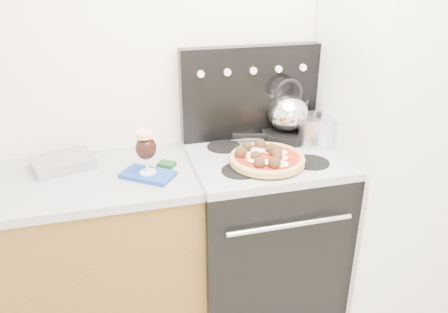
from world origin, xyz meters
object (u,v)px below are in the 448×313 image
object	(u,v)px
oven_mitt	(148,175)
base_cabinet	(52,265)
stock_pot	(317,131)
tea_kettle	(288,110)
pizza	(267,157)
pizza_pan	(267,163)
skillet	(286,135)
fridge	(390,138)
beer_glass	(146,152)
stove_body	(262,234)

from	to	relation	value
oven_mitt	base_cabinet	bearing A→B (deg)	171.01
stock_pot	tea_kettle	bearing A→B (deg)	138.72
pizza	pizza_pan	bearing A→B (deg)	0.00
pizza_pan	pizza	world-z (taller)	pizza
pizza	skillet	world-z (taller)	pizza
fridge	stock_pot	world-z (taller)	fridge
fridge	tea_kettle	distance (m)	0.57
beer_glass	pizza	xyz separation A→B (m)	(0.57, -0.06, -0.07)
base_cabinet	stove_body	xyz separation A→B (m)	(1.10, -0.02, 0.01)
stove_body	pizza_pan	bearing A→B (deg)	-107.25
base_cabinet	stock_pot	size ratio (longest dim) A/B	7.20
beer_glass	base_cabinet	bearing A→B (deg)	171.01
tea_kettle	stock_pot	world-z (taller)	tea_kettle
skillet	stock_pot	bearing A→B (deg)	-41.28
oven_mitt	skillet	size ratio (longest dim) A/B	0.90
oven_mitt	beer_glass	world-z (taller)	beer_glass
fridge	oven_mitt	world-z (taller)	fridge
pizza_pan	beer_glass	bearing A→B (deg)	174.44
stove_body	fridge	distance (m)	0.87
pizza_pan	skillet	bearing A→B (deg)	52.54
beer_glass	fridge	bearing A→B (deg)	1.30
base_cabinet	skillet	distance (m)	1.40
beer_glass	tea_kettle	xyz separation A→B (m)	(0.79, 0.23, 0.07)
pizza_pan	stove_body	bearing A→B (deg)	72.75
pizza_pan	pizza	distance (m)	0.03
beer_glass	stock_pot	distance (m)	0.92
beer_glass	pizza	world-z (taller)	beer_glass
base_cabinet	oven_mitt	size ratio (longest dim) A/B	6.04
base_cabinet	skillet	bearing A→B (deg)	6.60
skillet	pizza_pan	bearing A→B (deg)	-127.46
base_cabinet	beer_glass	distance (m)	0.78
fridge	oven_mitt	distance (m)	1.30
base_cabinet	pizza	xyz separation A→B (m)	(1.07, -0.13, 0.53)
pizza	skillet	bearing A→B (deg)	52.54
skillet	stock_pot	xyz separation A→B (m)	(0.13, -0.11, 0.05)
base_cabinet	stove_body	world-z (taller)	stove_body
stove_body	fridge	size ratio (longest dim) A/B	0.46
tea_kettle	pizza_pan	bearing A→B (deg)	-133.33
pizza	fridge	bearing A→B (deg)	6.59
stove_body	tea_kettle	world-z (taller)	tea_kettle
stove_body	tea_kettle	distance (m)	0.70
pizza	skillet	size ratio (longest dim) A/B	1.36
stove_body	pizza	bearing A→B (deg)	-107.25
base_cabinet	tea_kettle	world-z (taller)	tea_kettle
beer_glass	stock_pot	bearing A→B (deg)	7.24
base_cabinet	oven_mitt	world-z (taller)	oven_mitt
base_cabinet	stock_pot	bearing A→B (deg)	1.47
base_cabinet	fridge	size ratio (longest dim) A/B	0.76
oven_mitt	skillet	world-z (taller)	skillet
stove_body	beer_glass	world-z (taller)	beer_glass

